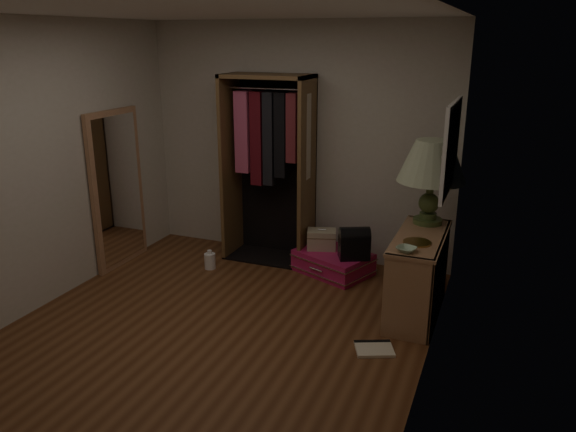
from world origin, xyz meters
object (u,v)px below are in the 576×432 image
(pink_suitcase, at_px, (333,262))
(train_case, at_px, (322,239))
(open_wardrobe, at_px, (270,154))
(white_jug, at_px, (210,261))
(table_lamp, at_px, (432,163))
(black_bag, at_px, (354,242))
(console_bookshelf, at_px, (418,271))
(floor_mirror, at_px, (117,189))

(pink_suitcase, bearing_deg, train_case, -176.41)
(open_wardrobe, relative_size, white_jug, 9.69)
(open_wardrobe, bearing_deg, train_case, -10.57)
(table_lamp, bearing_deg, pink_suitcase, 167.28)
(black_bag, bearing_deg, open_wardrobe, 141.33)
(table_lamp, bearing_deg, console_bookshelf, -90.70)
(floor_mirror, bearing_deg, open_wardrobe, 27.78)
(pink_suitcase, xyz_separation_m, train_case, (-0.15, 0.05, 0.22))
(black_bag, height_order, table_lamp, table_lamp)
(console_bookshelf, distance_m, table_lamp, 0.99)
(console_bookshelf, xyz_separation_m, white_jug, (-2.26, 0.16, -0.30))
(console_bookshelf, xyz_separation_m, train_case, (-1.13, 0.61, -0.05))
(train_case, bearing_deg, table_lamp, -30.74)
(console_bookshelf, xyz_separation_m, floor_mirror, (-3.24, -0.04, 0.46))
(open_wardrobe, bearing_deg, pink_suitcase, -12.22)
(console_bookshelf, relative_size, black_bag, 3.07)
(train_case, height_order, white_jug, train_case)
(floor_mirror, bearing_deg, train_case, 17.16)
(console_bookshelf, relative_size, train_case, 3.12)
(console_bookshelf, distance_m, open_wardrobe, 2.08)
(console_bookshelf, bearing_deg, train_case, 151.53)
(open_wardrobe, xyz_separation_m, white_jug, (-0.48, -0.57, -1.12))
(black_bag, relative_size, white_jug, 1.72)
(white_jug, bearing_deg, black_bag, 11.46)
(pink_suitcase, distance_m, train_case, 0.28)
(black_bag, relative_size, table_lamp, 0.44)
(table_lamp, bearing_deg, white_jug, -175.62)
(open_wardrobe, relative_size, pink_suitcase, 2.23)
(open_wardrobe, xyz_separation_m, black_bag, (1.04, -0.26, -0.80))
(train_case, relative_size, table_lamp, 0.43)
(pink_suitcase, bearing_deg, floor_mirror, -142.70)
(floor_mirror, distance_m, pink_suitcase, 2.46)
(console_bookshelf, bearing_deg, open_wardrobe, 157.57)
(black_bag, bearing_deg, pink_suitcase, 136.28)
(pink_suitcase, relative_size, white_jug, 4.35)
(black_bag, bearing_deg, console_bookshelf, -57.95)
(open_wardrobe, bearing_deg, black_bag, -13.82)
(train_case, distance_m, black_bag, 0.43)
(table_lamp, bearing_deg, open_wardrobe, 167.51)
(table_lamp, bearing_deg, floor_mirror, -173.33)
(pink_suitcase, bearing_deg, console_bookshelf, -7.38)
(table_lamp, distance_m, white_jug, 2.58)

